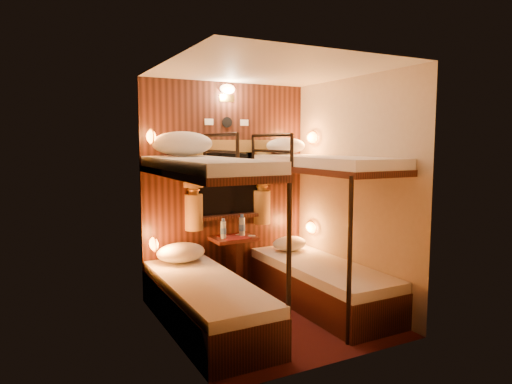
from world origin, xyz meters
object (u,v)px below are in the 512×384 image
bottle_left (223,230)px  table (234,257)px  bunk_left (205,269)px  bunk_right (321,253)px  bottle_right (242,226)px

bottle_left → table: bearing=10.1°
bunk_left → bunk_right: same height
bottle_right → bunk_right: bearing=-56.1°
table → bottle_right: bottle_right is taller
bottle_left → bunk_left: bearing=-124.0°
bunk_right → bottle_left: (-0.79, 0.76, 0.19)m
table → bottle_right: bearing=8.0°
bunk_left → bottle_left: bunk_left is taller
bottle_right → bottle_left: bearing=-170.8°
bottle_left → bottle_right: (0.25, 0.04, 0.01)m
bunk_right → table: bunk_right is taller
bunk_right → table: bearing=129.7°
table → bottle_left: bottle_left is taller
bunk_left → bottle_right: bearing=46.3°
table → bottle_left: size_ratio=2.86×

